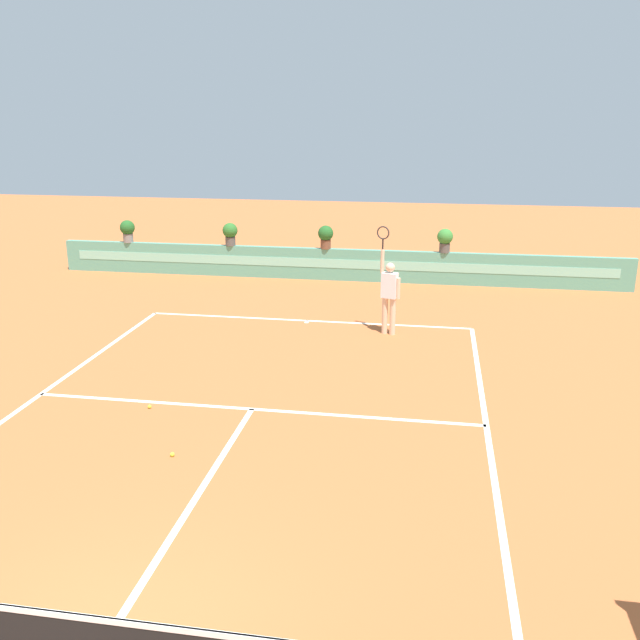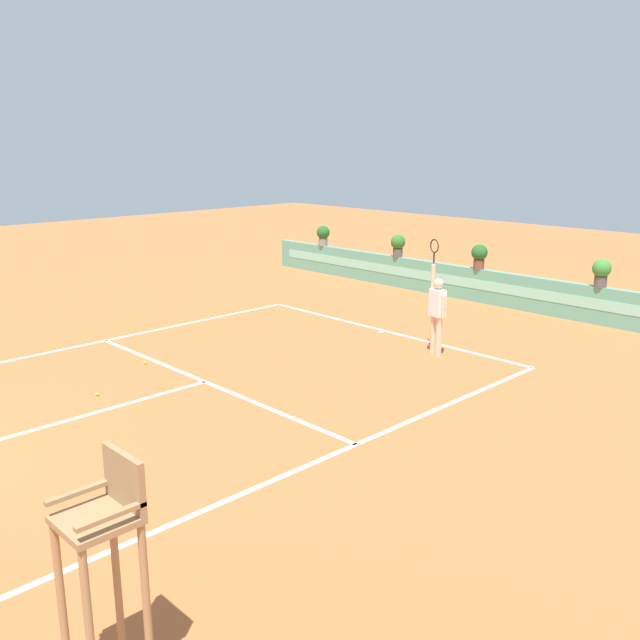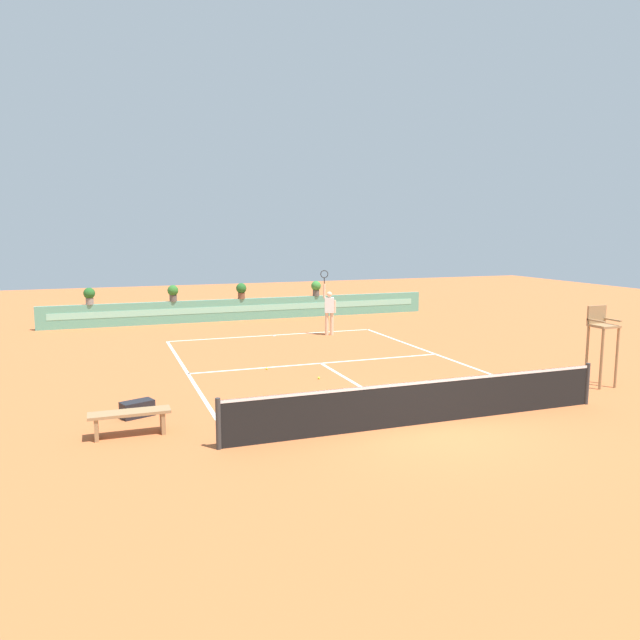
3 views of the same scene
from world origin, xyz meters
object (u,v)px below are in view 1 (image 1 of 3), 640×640
tennis_player (389,291)px  potted_plant_left (230,233)px  potted_plant_right (445,239)px  tennis_ball_mid_court (150,407)px  potted_plant_far_left (128,230)px  tennis_ball_near_baseline (172,454)px  potted_plant_centre (326,235)px

tennis_player → potted_plant_left: 7.55m
tennis_player → potted_plant_right: 5.40m
tennis_ball_mid_court → potted_plant_right: bearing=62.9°
potted_plant_right → potted_plant_left: (-6.76, 0.00, 0.00)m
tennis_ball_mid_court → potted_plant_far_left: potted_plant_far_left is taller
tennis_player → tennis_ball_near_baseline: 7.33m
tennis_ball_near_baseline → tennis_ball_mid_court: same height
tennis_ball_mid_court → potted_plant_centre: bearing=81.3°
tennis_ball_near_baseline → tennis_ball_mid_court: (-1.07, 1.64, 0.00)m
tennis_ball_near_baseline → tennis_ball_mid_court: bearing=123.0°
tennis_ball_near_baseline → potted_plant_left: size_ratio=0.09×
potted_plant_left → tennis_ball_mid_court: bearing=-81.6°
tennis_ball_mid_court → potted_plant_centre: (1.57, 10.26, 1.38)m
potted_plant_centre → potted_plant_far_left: bearing=180.0°
tennis_ball_near_baseline → potted_plant_centre: size_ratio=0.09×
tennis_player → potted_plant_far_left: tennis_player is taller
tennis_ball_mid_court → potted_plant_left: bearing=98.4°
tennis_player → tennis_ball_near_baseline: tennis_player is taller
tennis_ball_mid_court → potted_plant_right: (5.24, 10.26, 1.38)m
tennis_ball_near_baseline → potted_plant_centre: 11.99m
tennis_player → potted_plant_right: tennis_player is taller
potted_plant_right → potted_plant_centre: bearing=180.0°
potted_plant_right → potted_plant_left: same height
tennis_ball_near_baseline → tennis_ball_mid_court: 1.96m
tennis_player → potted_plant_right: size_ratio=3.57×
tennis_ball_mid_court → tennis_player: bearing=52.1°
tennis_ball_near_baseline → potted_plant_far_left: potted_plant_far_left is taller
potted_plant_left → potted_plant_far_left: bearing=180.0°
potted_plant_centre → potted_plant_far_left: 6.57m
tennis_ball_mid_court → potted_plant_left: size_ratio=0.09×
tennis_player → tennis_ball_mid_court: 6.46m
tennis_ball_mid_court → potted_plant_right: potted_plant_right is taller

